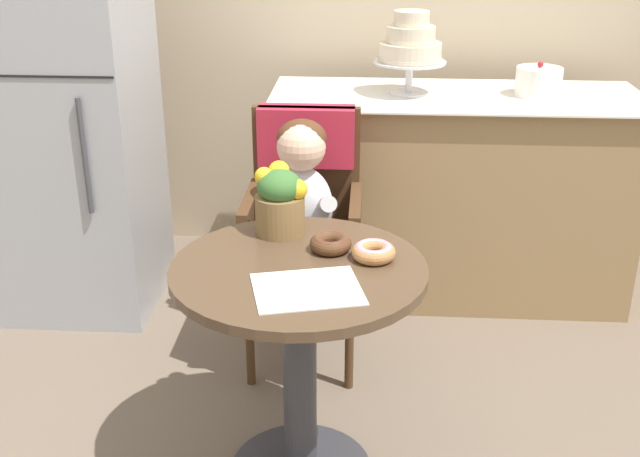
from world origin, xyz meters
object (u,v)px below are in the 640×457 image
at_px(donut_mid, 331,243).
at_px(flower_vase, 280,200).
at_px(wicker_chair, 305,196).
at_px(seated_child, 301,202).
at_px(donut_front, 374,251).
at_px(cafe_table, 299,332).
at_px(round_layer_cake, 539,82).
at_px(tiered_cake_stand, 410,46).
at_px(refrigerator, 66,112).

relative_size(donut_mid, flower_vase, 0.57).
distance_m(wicker_chair, donut_mid, 0.67).
relative_size(seated_child, donut_front, 5.85).
height_order(cafe_table, round_layer_cake, round_layer_cake).
xyz_separation_m(donut_front, flower_vase, (-0.28, 0.17, 0.08)).
xyz_separation_m(donut_front, round_layer_cake, (0.67, 1.25, 0.21)).
bearing_deg(donut_mid, cafe_table, -127.63).
bearing_deg(round_layer_cake, flower_vase, -131.43).
bearing_deg(seated_child, tiered_cake_stand, 60.87).
xyz_separation_m(donut_mid, refrigerator, (-1.13, 0.99, 0.11)).
relative_size(cafe_table, donut_front, 5.79).
bearing_deg(seated_child, cafe_table, -85.63).
relative_size(donut_front, round_layer_cake, 0.66).
xyz_separation_m(cafe_table, flower_vase, (-0.08, 0.23, 0.32)).
bearing_deg(round_layer_cake, seated_child, -142.44).
xyz_separation_m(wicker_chair, refrigerator, (-1.00, 0.35, 0.21)).
xyz_separation_m(flower_vase, refrigerator, (-0.97, 0.87, 0.02)).
bearing_deg(seated_child, refrigerator, 153.46).
height_order(wicker_chair, flower_vase, wicker_chair).
bearing_deg(donut_mid, tiered_cake_stand, 77.61).
xyz_separation_m(donut_mid, flower_vase, (-0.16, 0.12, 0.08)).
bearing_deg(refrigerator, flower_vase, -41.80).
height_order(cafe_table, refrigerator, refrigerator).
bearing_deg(donut_front, tiered_cake_stand, 83.66).
relative_size(donut_mid, round_layer_cake, 0.64).
height_order(wicker_chair, round_layer_cake, round_layer_cake).
xyz_separation_m(cafe_table, donut_front, (0.21, 0.06, 0.24)).
bearing_deg(wicker_chair, refrigerator, 158.41).
height_order(donut_front, donut_mid, same).
bearing_deg(cafe_table, tiered_cake_stand, 75.13).
xyz_separation_m(wicker_chair, tiered_cake_stand, (0.39, 0.55, 0.46)).
distance_m(donut_front, tiered_cake_stand, 1.30).
height_order(seated_child, refrigerator, refrigerator).
distance_m(donut_mid, tiered_cake_stand, 1.27).
bearing_deg(seated_child, wicker_chair, 90.00).
xyz_separation_m(tiered_cake_stand, round_layer_cake, (0.53, 0.01, -0.14)).
height_order(donut_mid, flower_vase, flower_vase).
xyz_separation_m(donut_mid, round_layer_cake, (0.79, 1.20, 0.21)).
distance_m(wicker_chair, refrigerator, 1.08).
distance_m(seated_child, donut_front, 0.60).
relative_size(cafe_table, round_layer_cake, 3.81).
bearing_deg(wicker_chair, tiered_cake_stand, 51.81).
relative_size(cafe_table, flower_vase, 3.36).
bearing_deg(wicker_chair, donut_mid, -81.28).
bearing_deg(wicker_chair, donut_front, -72.64).
height_order(flower_vase, refrigerator, refrigerator).
distance_m(cafe_table, wicker_chair, 0.77).
bearing_deg(tiered_cake_stand, wicker_chair, -125.60).
distance_m(wicker_chair, seated_child, 0.16).
height_order(donut_front, round_layer_cake, round_layer_cake).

